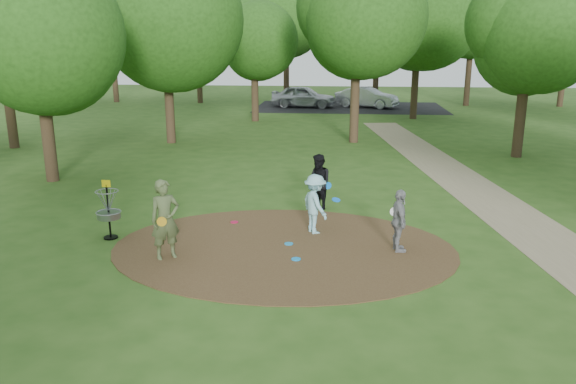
{
  "coord_description": "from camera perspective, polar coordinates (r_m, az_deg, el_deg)",
  "views": [
    {
      "loc": [
        1.31,
        -12.83,
        4.93
      ],
      "look_at": [
        0.0,
        1.2,
        1.1
      ],
      "focal_mm": 35.0,
      "sensor_mm": 36.0,
      "label": 1
    }
  ],
  "objects": [
    {
      "name": "car_right",
      "position": [
        43.0,
        7.99,
        9.5
      ],
      "size": [
        4.89,
        3.23,
        1.52
      ],
      "primitive_type": "imported",
      "rotation": [
        0.0,
        0.0,
        1.19
      ],
      "color": "#B6B9BE",
      "rests_on": "ground"
    },
    {
      "name": "disc_golf_basket",
      "position": [
        14.92,
        -17.82,
        -1.32
      ],
      "size": [
        0.63,
        0.63,
        1.54
      ],
      "color": "black",
      "rests_on": "ground"
    },
    {
      "name": "disc_ground_red",
      "position": [
        15.71,
        -5.48,
        -3.05
      ],
      "size": [
        0.22,
        0.22,
        0.02
      ],
      "primitive_type": "cylinder",
      "color": "#C41342",
      "rests_on": "dirt_clearing"
    },
    {
      "name": "car_left",
      "position": [
        42.77,
        1.57,
        9.68
      ],
      "size": [
        4.97,
        2.42,
        1.63
      ],
      "primitive_type": "imported",
      "rotation": [
        0.0,
        0.0,
        1.47
      ],
      "color": "#B3B5BC",
      "rests_on": "ground"
    },
    {
      "name": "parking_lot",
      "position": [
        43.12,
        6.27,
        8.56
      ],
      "size": [
        14.0,
        8.0,
        0.01
      ],
      "primitive_type": "cube",
      "color": "black",
      "rests_on": "ground"
    },
    {
      "name": "player_observer_with_disc",
      "position": [
        13.19,
        -12.37,
        -2.77
      ],
      "size": [
        0.82,
        0.76,
        1.88
      ],
      "color": "#57673B",
      "rests_on": "ground"
    },
    {
      "name": "player_walking_with_disc",
      "position": [
        16.71,
        3.14,
        1.0
      ],
      "size": [
        0.96,
        1.02,
        1.67
      ],
      "color": "black",
      "rests_on": "ground"
    },
    {
      "name": "player_waiting_with_disc",
      "position": [
        13.6,
        11.22,
        -2.91
      ],
      "size": [
        0.5,
        0.95,
        1.54
      ],
      "color": "gray",
      "rests_on": "ground"
    },
    {
      "name": "footpath",
      "position": [
        16.47,
        23.47,
        -3.5
      ],
      "size": [
        7.55,
        39.89,
        0.01
      ],
      "primitive_type": "cube",
      "rotation": [
        0.0,
        0.0,
        0.14
      ],
      "color": "#8C7A5B",
      "rests_on": "ground"
    },
    {
      "name": "dirt_clearing",
      "position": [
        13.81,
        -0.46,
        -5.67
      ],
      "size": [
        8.4,
        8.4,
        0.02
      ],
      "primitive_type": "cylinder",
      "color": "#47301C",
      "rests_on": "ground"
    },
    {
      "name": "tree_ring",
      "position": [
        22.61,
        9.54,
        16.23
      ],
      "size": [
        37.21,
        45.88,
        9.73
      ],
      "color": "#332316",
      "rests_on": "ground"
    },
    {
      "name": "disc_ground_blue",
      "position": [
        13.07,
        0.83,
        -6.83
      ],
      "size": [
        0.22,
        0.22,
        0.02
      ],
      "primitive_type": "cylinder",
      "color": "#0E95F2",
      "rests_on": "dirt_clearing"
    },
    {
      "name": "player_throwing_with_disc",
      "position": [
        14.64,
        2.77,
        -1.24
      ],
      "size": [
        1.21,
        1.18,
        1.58
      ],
      "color": "#8ECCD4",
      "rests_on": "ground"
    },
    {
      "name": "ground",
      "position": [
        13.81,
        -0.46,
        -5.71
      ],
      "size": [
        100.0,
        100.0,
        0.0
      ],
      "primitive_type": "plane",
      "color": "#2D5119",
      "rests_on": "ground"
    },
    {
      "name": "disc_ground_cyan",
      "position": [
        14.01,
        0.08,
        -5.27
      ],
      "size": [
        0.22,
        0.22,
        0.02
      ],
      "primitive_type": "cylinder",
      "color": "#1A8FD1",
      "rests_on": "dirt_clearing"
    }
  ]
}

